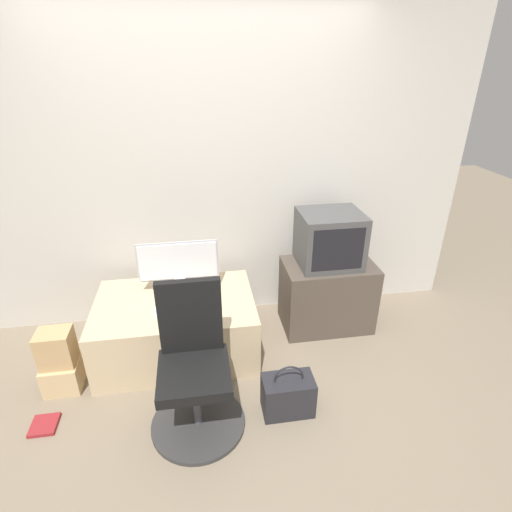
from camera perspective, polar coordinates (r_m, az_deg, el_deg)
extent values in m
plane|color=#7F705B|center=(2.82, -3.93, -22.43)|extent=(12.00, 12.00, 0.00)
cube|color=beige|center=(3.28, -6.93, 11.84)|extent=(4.40, 0.05, 2.60)
cube|color=#CCB289|center=(3.23, -11.23, -9.83)|extent=(1.20, 0.81, 0.47)
cube|color=#4C4238|center=(3.49, 10.09, -5.49)|extent=(0.75, 0.46, 0.59)
cylinder|color=#B2B2B7|center=(3.22, -10.69, -4.61)|extent=(0.20, 0.20, 0.02)
cylinder|color=#B2B2B7|center=(3.20, -10.77, -3.75)|extent=(0.10, 0.10, 0.09)
cube|color=#B2B2B7|center=(3.11, -11.06, -0.67)|extent=(0.62, 0.01, 0.32)
cube|color=silver|center=(3.11, -11.07, -0.72)|extent=(0.59, 0.02, 0.29)
cube|color=white|center=(2.97, -10.67, -7.57)|extent=(0.38, 0.12, 0.01)
ellipsoid|color=#4C4C51|center=(2.96, -5.53, -7.15)|extent=(0.07, 0.03, 0.03)
cube|color=#474747|center=(3.27, 10.44, 2.46)|extent=(0.49, 0.43, 0.44)
cube|color=black|center=(3.09, 11.66, 0.88)|extent=(0.41, 0.01, 0.34)
cylinder|color=#333333|center=(2.81, -8.21, -22.48)|extent=(0.60, 0.60, 0.03)
cylinder|color=#4C4C51|center=(2.66, -8.49, -19.70)|extent=(0.05, 0.05, 0.36)
cube|color=black|center=(2.51, -8.83, -16.27)|extent=(0.43, 0.43, 0.07)
cube|color=black|center=(2.48, -9.38, -8.47)|extent=(0.39, 0.05, 0.50)
cube|color=#D1B27F|center=(3.25, -25.79, -15.00)|extent=(0.25, 0.24, 0.21)
cube|color=tan|center=(3.11, -26.66, -11.67)|extent=(0.23, 0.19, 0.26)
cube|color=#232328|center=(2.78, 4.57, -19.21)|extent=(0.33, 0.20, 0.27)
torus|color=#232328|center=(2.68, 4.69, -17.00)|extent=(0.20, 0.01, 0.20)
cube|color=maroon|center=(3.09, -27.99, -20.55)|extent=(0.16, 0.17, 0.02)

